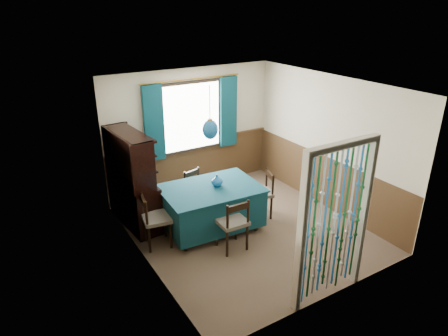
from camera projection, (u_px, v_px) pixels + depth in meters
floor at (245, 229)px, 6.95m from camera, size 4.00×4.00×0.00m
ceiling at (249, 85)px, 5.98m from camera, size 4.00×4.00×0.00m
wall_back at (191, 131)px, 8.04m from camera, size 3.60×0.00×3.60m
wall_front at (339, 215)px, 4.89m from camera, size 3.60×0.00×3.60m
wall_left at (141, 187)px, 5.61m from camera, size 0.00×4.00×4.00m
wall_right at (328, 143)px, 7.33m from camera, size 0.00×4.00×4.00m
wainscot_back at (193, 165)px, 8.32m from camera, size 3.60×0.00×3.60m
wainscot_front at (332, 264)px, 5.20m from camera, size 3.60×0.00×3.60m
wainscot_left at (146, 233)px, 5.91m from camera, size 0.00×4.00×4.00m
wainscot_right at (323, 181)px, 7.62m from camera, size 0.00×4.00×4.00m
window at (192, 117)px, 7.89m from camera, size 1.32×0.12×1.42m
doorway at (334, 226)px, 5.02m from camera, size 1.16×0.12×2.18m
dining_table at (211, 205)px, 6.79m from camera, size 1.70×1.23×0.79m
chair_near at (233, 223)px, 6.22m from camera, size 0.46×0.44×0.90m
chair_far at (197, 190)px, 7.39m from camera, size 0.48×0.47×0.81m
chair_left at (155, 219)px, 6.33m from camera, size 0.50×0.51×0.90m
chair_right at (262, 193)px, 7.23m from camera, size 0.52×0.54×0.87m
sideboard at (133, 193)px, 6.93m from camera, size 0.55×1.32×1.69m
pendant_lamp at (210, 129)px, 6.27m from camera, size 0.25×0.25×0.85m
vase_table at (217, 181)px, 6.70m from camera, size 0.21×0.21×0.18m
bowl_shelf at (139, 166)px, 6.53m from camera, size 0.22×0.22×0.05m
vase_sideboard at (129, 168)px, 7.07m from camera, size 0.20×0.20×0.18m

